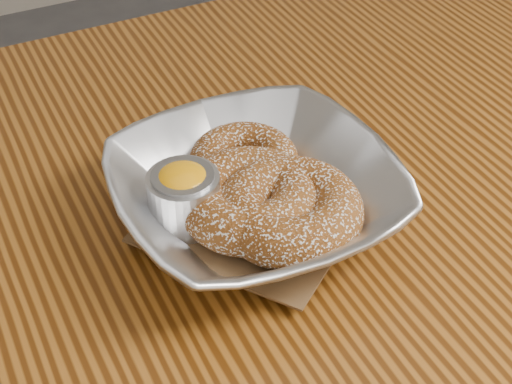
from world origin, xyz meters
name	(u,v)px	position (x,y,z in m)	size (l,w,h in m)	color
table	(361,314)	(0.00, 0.00, 0.65)	(1.20, 0.80, 0.75)	brown
serving_bowl	(256,196)	(-0.08, 0.05, 0.78)	(0.21, 0.21, 0.05)	silver
parchment	(256,213)	(-0.08, 0.05, 0.76)	(0.14, 0.14, 0.00)	brown
donut_back	(244,161)	(-0.07, 0.09, 0.78)	(0.09, 0.09, 0.03)	brown
donut_front	(289,211)	(-0.06, 0.02, 0.78)	(0.11, 0.11, 0.04)	brown
donut_extra	(249,199)	(-0.08, 0.04, 0.78)	(0.11, 0.11, 0.04)	brown
ramekin	(184,196)	(-0.13, 0.06, 0.78)	(0.05, 0.05, 0.05)	silver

